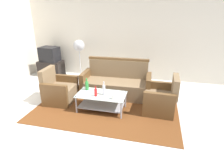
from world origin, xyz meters
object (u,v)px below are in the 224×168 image
at_px(couch, 116,84).
at_px(bottle_green, 87,85).
at_px(tv_stand, 51,68).
at_px(pedestal_fan, 79,48).
at_px(television, 50,54).
at_px(armchair_right, 161,100).
at_px(armchair_left, 59,91).
at_px(bottle_clear, 104,90).
at_px(coffee_table, 101,100).
at_px(bottle_red, 96,92).
at_px(cup, 114,97).

height_order(couch, bottle_green, couch).
distance_m(tv_stand, pedestal_fan, 1.31).
bearing_deg(television, pedestal_fan, -170.71).
xyz_separation_m(couch, armchair_right, (1.16, -0.60, -0.03)).
height_order(armchair_left, armchair_right, same).
bearing_deg(bottle_clear, armchair_right, 13.24).
bearing_deg(armchair_right, couch, 64.03).
distance_m(coffee_table, bottle_red, 0.27).
bearing_deg(tv_stand, television, 83.26).
xyz_separation_m(bottle_green, bottle_red, (0.31, -0.28, -0.02)).
bearing_deg(tv_stand, armchair_left, -54.25).
relative_size(bottle_clear, television, 0.49).
bearing_deg(bottle_clear, television, 141.99).
xyz_separation_m(couch, bottle_red, (-0.24, -1.00, 0.19)).
bearing_deg(television, bottle_clear, 148.73).
bearing_deg(armchair_right, coffee_table, 103.39).
relative_size(armchair_left, bottle_red, 3.57).
bearing_deg(bottle_clear, tv_stand, 142.03).
xyz_separation_m(armchair_right, pedestal_fan, (-2.64, 1.67, 0.73)).
distance_m(bottle_green, pedestal_fan, 2.08).
bearing_deg(bottle_green, bottle_clear, -19.94).
bearing_deg(coffee_table, television, 141.44).
distance_m(armchair_right, bottle_red, 1.47).
bearing_deg(armchair_left, tv_stand, -146.41).
bearing_deg(couch, bottle_clear, 82.77).
bearing_deg(couch, coffee_table, 78.45).
relative_size(bottle_clear, cup, 3.17).
relative_size(bottle_green, television, 0.45).
xyz_separation_m(bottle_green, bottle_clear, (0.46, -0.17, 0.01)).
xyz_separation_m(couch, cup, (0.17, -1.05, 0.14)).
relative_size(coffee_table, bottle_clear, 3.47).
bearing_deg(tv_stand, couch, -21.91).
distance_m(bottle_green, cup, 0.79).
height_order(bottle_clear, cup, bottle_clear).
xyz_separation_m(television, pedestal_fan, (1.07, 0.05, 0.25)).
distance_m(bottle_clear, tv_stand, 3.13).
bearing_deg(bottle_red, couch, 76.46).
bearing_deg(armchair_right, bottle_clear, 104.64).
xyz_separation_m(couch, tv_stand, (-2.54, 1.02, -0.06)).
distance_m(bottle_red, tv_stand, 3.07).
xyz_separation_m(couch, bottle_green, (-0.55, -0.73, 0.20)).
bearing_deg(pedestal_fan, tv_stand, -177.32).
distance_m(armchair_right, tv_stand, 4.04).
height_order(cup, tv_stand, tv_stand).
xyz_separation_m(armchair_left, pedestal_fan, (-0.17, 1.77, 0.73)).
bearing_deg(coffee_table, couch, 80.16).
distance_m(coffee_table, bottle_green, 0.49).
height_order(couch, pedestal_fan, pedestal_fan).
bearing_deg(armchair_left, bottle_green, 85.39).
bearing_deg(bottle_green, armchair_right, 4.19).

